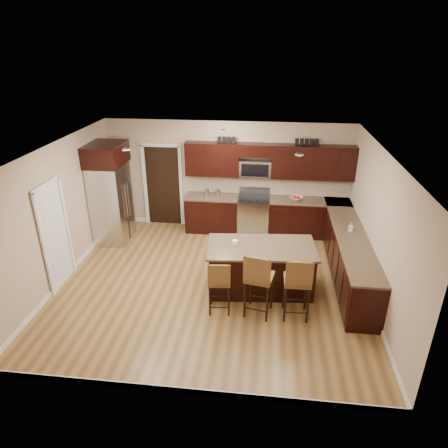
# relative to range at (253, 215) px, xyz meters

# --- Properties ---
(floor) EXTENTS (6.00, 6.00, 0.00)m
(floor) POSITION_rel_range_xyz_m (-0.68, -2.45, -0.47)
(floor) COLOR olive
(floor) RESTS_ON ground
(ceiling) EXTENTS (6.00, 6.00, 0.00)m
(ceiling) POSITION_rel_range_xyz_m (-0.68, -2.45, 2.23)
(ceiling) COLOR silver
(ceiling) RESTS_ON wall_back
(wall_back) EXTENTS (6.00, 0.00, 6.00)m
(wall_back) POSITION_rel_range_xyz_m (-0.68, 0.30, 0.88)
(wall_back) COLOR tan
(wall_back) RESTS_ON floor
(wall_left) EXTENTS (0.00, 5.50, 5.50)m
(wall_left) POSITION_rel_range_xyz_m (-3.68, -2.45, 0.88)
(wall_left) COLOR tan
(wall_left) RESTS_ON floor
(wall_right) EXTENTS (0.00, 5.50, 5.50)m
(wall_right) POSITION_rel_range_xyz_m (2.32, -2.45, 0.88)
(wall_right) COLOR tan
(wall_right) RESTS_ON floor
(base_cabinets) EXTENTS (4.02, 3.96, 0.92)m
(base_cabinets) POSITION_rel_range_xyz_m (1.22, -1.01, -0.01)
(base_cabinets) COLOR black
(base_cabinets) RESTS_ON floor
(upper_cabinets) EXTENTS (4.00, 0.33, 0.80)m
(upper_cabinets) POSITION_rel_range_xyz_m (0.36, 0.13, 1.37)
(upper_cabinets) COLOR black
(upper_cabinets) RESTS_ON wall_back
(range) EXTENTS (0.76, 0.64, 1.11)m
(range) POSITION_rel_range_xyz_m (0.00, 0.00, 0.00)
(range) COLOR silver
(range) RESTS_ON floor
(microwave) EXTENTS (0.76, 0.31, 0.40)m
(microwave) POSITION_rel_range_xyz_m (0.00, 0.15, 1.15)
(microwave) COLOR silver
(microwave) RESTS_ON upper_cabinets
(doorway) EXTENTS (0.85, 0.03, 2.06)m
(doorway) POSITION_rel_range_xyz_m (-2.33, 0.28, 0.56)
(doorway) COLOR black
(doorway) RESTS_ON floor
(pantry_door) EXTENTS (0.03, 0.80, 2.04)m
(pantry_door) POSITION_rel_range_xyz_m (-3.66, -2.75, 0.55)
(pantry_door) COLOR white
(pantry_door) RESTS_ON floor
(letter_decor) EXTENTS (2.20, 0.03, 0.15)m
(letter_decor) POSITION_rel_range_xyz_m (0.22, 0.13, 1.82)
(letter_decor) COLOR black
(letter_decor) RESTS_ON upper_cabinets
(island) EXTENTS (2.11, 1.23, 0.92)m
(island) POSITION_rel_range_xyz_m (0.26, -2.50, -0.04)
(island) COLOR black
(island) RESTS_ON floor
(stool_left) EXTENTS (0.42, 0.42, 1.03)m
(stool_left) POSITION_rel_range_xyz_m (-0.43, -3.34, 0.17)
(stool_left) COLOR brown
(stool_left) RESTS_ON floor
(stool_mid) EXTENTS (0.54, 0.54, 1.23)m
(stool_mid) POSITION_rel_range_xyz_m (0.24, -3.35, 0.29)
(stool_mid) COLOR brown
(stool_mid) RESTS_ON floor
(stool_right) EXTENTS (0.46, 0.46, 1.20)m
(stool_right) POSITION_rel_range_xyz_m (0.90, -3.35, 0.27)
(stool_right) COLOR brown
(stool_right) RESTS_ON floor
(refrigerator) EXTENTS (0.79, 1.00, 2.35)m
(refrigerator) POSITION_rel_range_xyz_m (-3.30, -0.79, 0.73)
(refrigerator) COLOR silver
(refrigerator) RESTS_ON floor
(floor_mat) EXTENTS (0.96, 0.70, 0.01)m
(floor_mat) POSITION_rel_range_xyz_m (-0.07, -0.78, -0.47)
(floor_mat) COLOR brown
(floor_mat) RESTS_ON floor
(fruit_bowl) EXTENTS (0.40, 0.40, 0.07)m
(fruit_bowl) POSITION_rel_range_xyz_m (1.01, -0.00, 0.49)
(fruit_bowl) COLOR silver
(fruit_bowl) RESTS_ON base_cabinets
(soap_bottle) EXTENTS (0.10, 0.10, 0.17)m
(soap_bottle) POSITION_rel_range_xyz_m (2.02, -1.63, 0.53)
(soap_bottle) COLOR #B2B2B2
(soap_bottle) RESTS_ON base_cabinets
(canister_tall) EXTENTS (0.12, 0.12, 0.18)m
(canister_tall) POSITION_rel_range_xyz_m (-1.17, -0.00, 0.54)
(canister_tall) COLOR silver
(canister_tall) RESTS_ON base_cabinets
(canister_short) EXTENTS (0.11, 0.11, 0.18)m
(canister_short) POSITION_rel_range_xyz_m (-0.88, -0.00, 0.54)
(canister_short) COLOR silver
(canister_short) RESTS_ON base_cabinets
(island_jar) EXTENTS (0.10, 0.10, 0.10)m
(island_jar) POSITION_rel_range_xyz_m (-0.24, -2.50, 0.50)
(island_jar) COLOR white
(island_jar) RESTS_ON island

